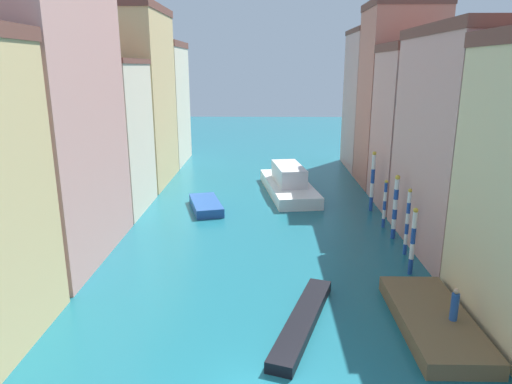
{
  "coord_description": "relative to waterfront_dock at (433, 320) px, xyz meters",
  "views": [
    {
      "loc": [
        0.18,
        -14.64,
        12.19
      ],
      "look_at": [
        -0.61,
        24.54,
        1.5
      ],
      "focal_mm": 32.45,
      "sensor_mm": 36.0,
      "label": 1
    }
  ],
  "objects": [
    {
      "name": "mooring_pole_0",
      "position": [
        0.7,
        5.98,
        1.76
      ],
      "size": [
        0.3,
        0.3,
        4.2
      ],
      "color": "#1E479E",
      "rests_on": "ground"
    },
    {
      "name": "mooring_pole_4",
      "position": [
        1.12,
        18.77,
        2.29
      ],
      "size": [
        0.35,
        0.35,
        5.24
      ],
      "color": "#1E479E",
      "rests_on": "ground"
    },
    {
      "name": "ground_plane",
      "position": [
        -8.3,
        19.16,
        -0.38
      ],
      "size": [
        154.0,
        154.0,
        0.0
      ],
      "primitive_type": "plane",
      "color": "#196070"
    },
    {
      "name": "vaporetto_white",
      "position": [
        -5.8,
        24.39,
        0.63
      ],
      "size": [
        5.66,
        12.61,
        2.83
      ],
      "color": "white",
      "rests_on": "ground"
    },
    {
      "name": "building_left_4",
      "position": [
        -22.07,
        39.65,
        7.2
      ],
      "size": [
        7.19,
        9.81,
        15.14
      ],
      "color": "beige",
      "rests_on": "ground"
    },
    {
      "name": "gondola_black",
      "position": [
        -6.25,
        0.04,
        -0.11
      ],
      "size": [
        3.74,
        8.16,
        0.55
      ],
      "color": "black",
      "rests_on": "ground"
    },
    {
      "name": "waterfront_dock",
      "position": [
        0.0,
        0.0,
        0.0
      ],
      "size": [
        3.27,
        7.97,
        0.77
      ],
      "color": "brown",
      "rests_on": "ground"
    },
    {
      "name": "building_left_2",
      "position": [
        -22.07,
        18.82,
        6.02
      ],
      "size": [
        7.19,
        8.32,
        12.79
      ],
      "color": "beige",
      "rests_on": "ground"
    },
    {
      "name": "building_right_1",
      "position": [
        5.46,
        10.51,
        6.99
      ],
      "size": [
        7.19,
        12.01,
        14.72
      ],
      "color": "tan",
      "rests_on": "ground"
    },
    {
      "name": "building_right_2",
      "position": [
        5.46,
        20.69,
        6.66
      ],
      "size": [
        7.19,
        7.82,
        14.06
      ],
      "color": "tan",
      "rests_on": "ground"
    },
    {
      "name": "mooring_pole_1",
      "position": [
        1.27,
        9.06,
        1.93
      ],
      "size": [
        0.27,
        0.27,
        4.55
      ],
      "color": "#1E479E",
      "rests_on": "ground"
    },
    {
      "name": "motorboat_0",
      "position": [
        -13.32,
        18.79,
        0.0
      ],
      "size": [
        3.7,
        5.98,
        0.77
      ],
      "color": "#234C93",
      "rests_on": "ground"
    },
    {
      "name": "person_on_dock",
      "position": [
        0.68,
        -0.59,
        1.12
      ],
      "size": [
        0.36,
        0.36,
        1.59
      ],
      "color": "#234C93",
      "rests_on": "waterfront_dock"
    },
    {
      "name": "mooring_pole_3",
      "position": [
        1.14,
        14.41,
        1.57
      ],
      "size": [
        0.27,
        0.27,
        3.82
      ],
      "color": "#1E479E",
      "rests_on": "ground"
    },
    {
      "name": "mooring_pole_2",
      "position": [
        1.27,
        12.04,
        2.05
      ],
      "size": [
        0.36,
        0.36,
        4.76
      ],
      "color": "#1E479E",
      "rests_on": "ground"
    },
    {
      "name": "building_left_3",
      "position": [
        -22.07,
        28.98,
        8.67
      ],
      "size": [
        7.19,
        11.24,
        18.07
      ],
      "color": "#DBB77A",
      "rests_on": "ground"
    },
    {
      "name": "building_right_4",
      "position": [
        5.46,
        36.86,
        7.83
      ],
      "size": [
        7.19,
        9.27,
        16.4
      ],
      "color": "tan",
      "rests_on": "ground"
    },
    {
      "name": "building_right_3",
      "position": [
        5.46,
        28.5,
        8.78
      ],
      "size": [
        7.19,
        7.45,
        18.3
      ],
      "color": "#C6705B",
      "rests_on": "ground"
    },
    {
      "name": "building_left_1",
      "position": [
        -22.07,
        8.53,
        8.36
      ],
      "size": [
        7.19,
        12.06,
        17.46
      ],
      "color": "tan",
      "rests_on": "ground"
    }
  ]
}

